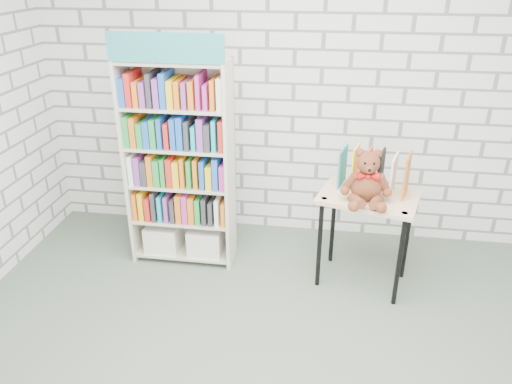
# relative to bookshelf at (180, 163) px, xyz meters

# --- Properties ---
(ground) EXTENTS (4.50, 4.50, 0.00)m
(ground) POSITION_rel_bookshelf_xyz_m (0.85, -1.36, -0.87)
(ground) COLOR #4D5A4C
(ground) RESTS_ON ground
(room_shell) EXTENTS (4.52, 4.02, 2.81)m
(room_shell) POSITION_rel_bookshelf_xyz_m (0.85, -1.36, 0.91)
(room_shell) COLOR silver
(room_shell) RESTS_ON ground
(bookshelf) EXTENTS (0.85, 0.33, 1.91)m
(bookshelf) POSITION_rel_bookshelf_xyz_m (0.00, 0.00, 0.00)
(bookshelf) COLOR beige
(bookshelf) RESTS_ON ground
(display_table) EXTENTS (0.82, 0.66, 0.77)m
(display_table) POSITION_rel_bookshelf_xyz_m (1.50, -0.15, -0.21)
(display_table) COLOR #DDB785
(display_table) RESTS_ON ground
(table_books) EXTENTS (0.54, 0.34, 0.30)m
(table_books) POSITION_rel_bookshelf_xyz_m (1.53, -0.04, 0.04)
(table_books) COLOR teal
(table_books) RESTS_ON display_table
(teddy_bear) EXTENTS (0.37, 0.34, 0.39)m
(teddy_bear) POSITION_rel_bookshelf_xyz_m (1.46, -0.26, 0.05)
(teddy_bear) COLOR brown
(teddy_bear) RESTS_ON display_table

